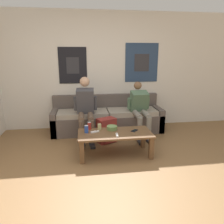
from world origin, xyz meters
name	(u,v)px	position (x,y,z in m)	size (l,w,h in m)	color
ground_plane	(109,183)	(0.00, 0.00, 0.00)	(18.00, 18.00, 0.00)	brown
wall_back	(95,71)	(0.00, 2.41, 1.28)	(10.00, 0.07, 2.55)	silver
couch	(107,119)	(0.23, 2.05, 0.27)	(2.37, 0.72, 0.77)	#564C47
coffee_table	(115,136)	(0.21, 0.82, 0.33)	(1.21, 0.58, 0.39)	brown
person_seated_adult	(86,107)	(-0.24, 1.66, 0.65)	(0.47, 0.86, 1.21)	brown
person_seated_teen	(140,108)	(0.86, 1.67, 0.59)	(0.47, 0.85, 1.09)	gray
backpack	(107,131)	(0.14, 1.38, 0.23)	(0.40, 0.34, 0.47)	maroon
ceramic_bowl	(112,128)	(0.18, 0.98, 0.43)	(0.18, 0.18, 0.07)	#607F47
pillar_candle	(99,127)	(-0.03, 1.01, 0.44)	(0.06, 0.06, 0.11)	tan
drink_can_blue	(86,129)	(-0.25, 0.89, 0.45)	(0.07, 0.07, 0.12)	#28479E
drink_can_red	(89,126)	(-0.20, 1.06, 0.45)	(0.07, 0.07, 0.12)	maroon
game_controller_near_left	(117,135)	(0.22, 0.68, 0.40)	(0.05, 0.15, 0.03)	white
game_controller_near_right	(95,132)	(-0.11, 0.88, 0.40)	(0.15, 0.09, 0.03)	white
cell_phone	(134,131)	(0.55, 0.87, 0.40)	(0.14, 0.14, 0.01)	black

